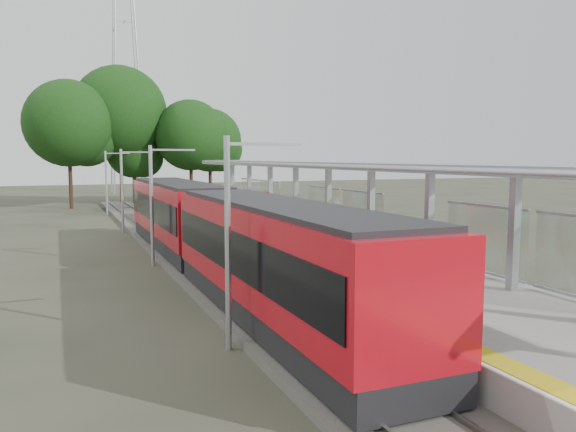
% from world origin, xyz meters
% --- Properties ---
extents(trackbed, '(3.00, 70.00, 0.24)m').
position_xyz_m(trackbed, '(-4.50, 20.00, 0.12)').
color(trackbed, '#59544C').
rests_on(trackbed, ground).
extents(platform, '(6.00, 50.00, 1.00)m').
position_xyz_m(platform, '(0.00, 20.00, 0.50)').
color(platform, gray).
rests_on(platform, ground).
extents(tactile_strip, '(0.60, 50.00, 0.02)m').
position_xyz_m(tactile_strip, '(-2.55, 20.00, 1.01)').
color(tactile_strip, yellow).
rests_on(tactile_strip, platform).
extents(end_fence, '(6.00, 0.10, 1.20)m').
position_xyz_m(end_fence, '(0.00, 44.95, 1.60)').
color(end_fence, '#9EA0A5').
rests_on(end_fence, platform).
extents(train, '(2.74, 27.60, 3.62)m').
position_xyz_m(train, '(-4.50, 15.17, 2.05)').
color(train, black).
rests_on(train, ground).
extents(canopy, '(3.27, 38.00, 3.66)m').
position_xyz_m(canopy, '(1.61, 16.19, 4.20)').
color(canopy, '#9EA0A5').
rests_on(canopy, platform).
extents(pylon, '(8.00, 4.00, 38.00)m').
position_xyz_m(pylon, '(-1.00, 73.00, 19.00)').
color(pylon, '#9EA0A5').
rests_on(pylon, ground).
extents(tree_cluster, '(21.57, 11.54, 14.08)m').
position_xyz_m(tree_cluster, '(-2.70, 52.19, 7.99)').
color(tree_cluster, '#382316').
rests_on(tree_cluster, ground).
extents(catenary_masts, '(2.08, 48.16, 5.40)m').
position_xyz_m(catenary_masts, '(-6.22, 19.00, 2.91)').
color(catenary_masts, '#9EA0A5').
rests_on(catenary_masts, ground).
extents(bench_mid, '(0.42, 1.33, 0.91)m').
position_xyz_m(bench_mid, '(1.46, 10.39, 1.48)').
color(bench_mid, '#0F104F').
rests_on(bench_mid, platform).
extents(bench_far, '(0.70, 1.50, 0.98)m').
position_xyz_m(bench_far, '(1.79, 32.36, 1.52)').
color(bench_far, '#0F104F').
rests_on(bench_far, platform).
extents(info_pillar_far, '(0.45, 0.45, 1.99)m').
position_xyz_m(info_pillar_far, '(0.45, 22.53, 1.86)').
color(info_pillar_far, beige).
rests_on(info_pillar_far, platform).
extents(litter_bin, '(0.55, 0.55, 0.85)m').
position_xyz_m(litter_bin, '(1.87, 7.76, 1.43)').
color(litter_bin, '#9EA0A5').
rests_on(litter_bin, platform).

